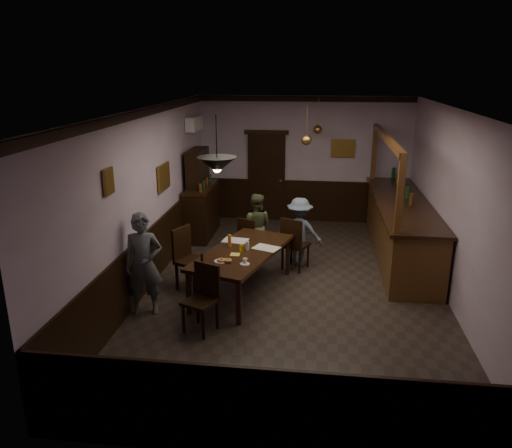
% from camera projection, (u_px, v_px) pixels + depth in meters
% --- Properties ---
extents(room, '(5.01, 8.01, 3.01)m').
position_uv_depth(room, '(296.00, 203.00, 8.14)').
color(room, '#2D2621').
rests_on(room, ground).
extents(dining_table, '(1.59, 2.40, 0.75)m').
position_uv_depth(dining_table, '(242.00, 254.00, 8.20)').
color(dining_table, black).
rests_on(dining_table, ground).
extents(chair_far_left, '(0.52, 0.52, 0.90)m').
position_uv_depth(chair_far_left, '(249.00, 238.00, 9.55)').
color(chair_far_left, black).
rests_on(chair_far_left, ground).
extents(chair_far_right, '(0.58, 0.58, 1.01)m').
position_uv_depth(chair_far_right, '(294.00, 242.00, 9.17)').
color(chair_far_right, black).
rests_on(chair_far_right, ground).
extents(chair_near, '(0.55, 0.55, 0.97)m').
position_uv_depth(chair_near, '(203.00, 295.00, 7.09)').
color(chair_near, black).
rests_on(chair_near, ground).
extents(chair_side, '(0.61, 0.61, 1.06)m').
position_uv_depth(chair_side, '(188.00, 255.00, 8.42)').
color(chair_side, black).
rests_on(chair_side, ground).
extents(person_standing, '(0.65, 0.51, 1.59)m').
position_uv_depth(person_standing, '(143.00, 264.00, 7.48)').
color(person_standing, '#50555C').
rests_on(person_standing, ground).
extents(person_seated_left, '(0.67, 0.54, 1.31)m').
position_uv_depth(person_seated_left, '(256.00, 226.00, 9.73)').
color(person_seated_left, '#4B5432').
rests_on(person_seated_left, ground).
extents(person_seated_right, '(0.90, 0.58, 1.32)m').
position_uv_depth(person_seated_right, '(299.00, 232.00, 9.38)').
color(person_seated_right, slate).
rests_on(person_seated_right, ground).
extents(newspaper_left, '(0.46, 0.36, 0.01)m').
position_uv_depth(newspaper_left, '(235.00, 240.00, 8.64)').
color(newspaper_left, silver).
rests_on(newspaper_left, dining_table).
extents(newspaper_right, '(0.50, 0.44, 0.01)m').
position_uv_depth(newspaper_right, '(266.00, 248.00, 8.28)').
color(newspaper_right, silver).
rests_on(newspaper_right, dining_table).
extents(napkin, '(0.19, 0.19, 0.00)m').
position_uv_depth(napkin, '(235.00, 254.00, 8.00)').
color(napkin, '#EBCD56').
rests_on(napkin, dining_table).
extents(saucer, '(0.15, 0.15, 0.01)m').
position_uv_depth(saucer, '(245.00, 264.00, 7.60)').
color(saucer, white).
rests_on(saucer, dining_table).
extents(coffee_cup, '(0.10, 0.10, 0.07)m').
position_uv_depth(coffee_cup, '(245.00, 261.00, 7.61)').
color(coffee_cup, white).
rests_on(coffee_cup, saucer).
extents(pastry_plate, '(0.22, 0.22, 0.01)m').
position_uv_depth(pastry_plate, '(221.00, 261.00, 7.70)').
color(pastry_plate, white).
rests_on(pastry_plate, dining_table).
extents(pastry_ring_a, '(0.13, 0.13, 0.04)m').
position_uv_depth(pastry_ring_a, '(221.00, 260.00, 7.67)').
color(pastry_ring_a, '#C68C47').
rests_on(pastry_ring_a, pastry_plate).
extents(pastry_ring_b, '(0.13, 0.13, 0.04)m').
position_uv_depth(pastry_ring_b, '(228.00, 260.00, 7.66)').
color(pastry_ring_b, '#C68C47').
rests_on(pastry_ring_b, pastry_plate).
extents(soda_can, '(0.07, 0.07, 0.12)m').
position_uv_depth(soda_can, '(241.00, 248.00, 8.09)').
color(soda_can, yellow).
rests_on(soda_can, dining_table).
extents(beer_glass, '(0.06, 0.06, 0.20)m').
position_uv_depth(beer_glass, '(230.00, 240.00, 8.34)').
color(beer_glass, '#BF721E').
rests_on(beer_glass, dining_table).
extents(water_glass, '(0.06, 0.06, 0.15)m').
position_uv_depth(water_glass, '(247.00, 246.00, 8.17)').
color(water_glass, silver).
rests_on(water_glass, dining_table).
extents(pepper_mill, '(0.04, 0.04, 0.14)m').
position_uv_depth(pepper_mill, '(202.00, 258.00, 7.67)').
color(pepper_mill, black).
rests_on(pepper_mill, dining_table).
extents(sideboard, '(0.52, 1.47, 1.94)m').
position_uv_depth(sideboard, '(201.00, 202.00, 11.01)').
color(sideboard, black).
rests_on(sideboard, ground).
extents(bar_counter, '(1.00, 4.29, 2.41)m').
position_uv_depth(bar_counter, '(400.00, 227.00, 9.81)').
color(bar_counter, '#4E3014').
rests_on(bar_counter, ground).
extents(door_back, '(0.90, 0.06, 2.10)m').
position_uv_depth(door_back, '(266.00, 178.00, 12.12)').
color(door_back, black).
rests_on(door_back, ground).
extents(ac_unit, '(0.20, 0.85, 0.30)m').
position_uv_depth(ac_unit, '(194.00, 123.00, 10.88)').
color(ac_unit, white).
rests_on(ac_unit, ground).
extents(picture_left_small, '(0.04, 0.28, 0.36)m').
position_uv_depth(picture_left_small, '(109.00, 181.00, 6.72)').
color(picture_left_small, olive).
rests_on(picture_left_small, ground).
extents(picture_left_large, '(0.04, 0.62, 0.48)m').
position_uv_depth(picture_left_large, '(164.00, 177.00, 9.13)').
color(picture_left_large, olive).
rests_on(picture_left_large, ground).
extents(picture_back, '(0.55, 0.04, 0.42)m').
position_uv_depth(picture_back, '(343.00, 148.00, 11.69)').
color(picture_back, olive).
rests_on(picture_back, ground).
extents(pendant_iron, '(0.56, 0.56, 0.80)m').
position_uv_depth(pendant_iron, '(217.00, 165.00, 7.01)').
color(pendant_iron, black).
rests_on(pendant_iron, ground).
extents(pendant_brass_mid, '(0.20, 0.20, 0.81)m').
position_uv_depth(pendant_brass_mid, '(306.00, 140.00, 9.47)').
color(pendant_brass_mid, '#BF8C3F').
rests_on(pendant_brass_mid, ground).
extents(pendant_brass_far, '(0.20, 0.20, 0.81)m').
position_uv_depth(pendant_brass_far, '(318.00, 130.00, 11.05)').
color(pendant_brass_far, '#BF8C3F').
rests_on(pendant_brass_far, ground).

